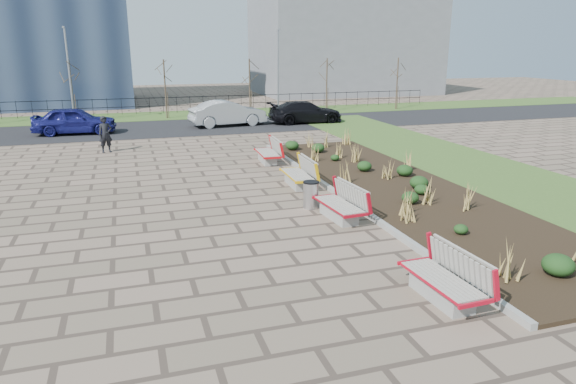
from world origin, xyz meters
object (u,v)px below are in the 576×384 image
object	(u,v)px
bench_c	(297,173)
pedestrian	(105,134)
bench_a	(442,277)
car_black	(305,112)
bench_d	(267,151)
car_silver	(228,113)
bench_b	(339,203)
lamp_east	(278,73)
car_blue	(75,121)
lamp_west	(70,76)
litter_bin	(311,195)

from	to	relation	value
bench_c	pedestrian	distance (m)	10.94
bench_a	car_black	bearing A→B (deg)	74.75
bench_d	car_silver	distance (m)	11.04
bench_b	lamp_east	distance (m)	23.88
car_blue	lamp_east	distance (m)	14.55
bench_b	lamp_west	distance (m)	25.02
car_blue	car_silver	size ratio (longest dim) A/B	0.94
car_black	lamp_east	size ratio (longest dim) A/B	0.82
bench_a	car_blue	bearing A→B (deg)	107.64
bench_c	car_black	world-z (taller)	car_black
car_black	car_blue	bearing A→B (deg)	91.76
bench_a	car_silver	world-z (taller)	car_silver
car_black	car_silver	bearing A→B (deg)	88.17
pedestrian	car_silver	world-z (taller)	pedestrian
litter_bin	car_silver	bearing A→B (deg)	87.28
pedestrian	lamp_west	bearing A→B (deg)	86.13
car_silver	car_black	bearing A→B (deg)	-100.20
bench_b	lamp_east	world-z (taller)	lamp_east
bench_c	lamp_west	world-z (taller)	lamp_west
bench_c	bench_d	bearing A→B (deg)	91.46
bench_b	car_silver	world-z (taller)	car_silver
car_blue	litter_bin	bearing A→B (deg)	-151.18
car_blue	car_silver	world-z (taller)	car_silver
car_silver	lamp_east	xyz separation A→B (m)	(4.57, 4.20, 2.23)
bench_b	lamp_west	bearing A→B (deg)	106.80
lamp_east	bench_b	bearing A→B (deg)	-102.16
bench_d	pedestrian	size ratio (longest dim) A/B	1.21
car_silver	lamp_east	bearing A→B (deg)	-54.92
bench_d	lamp_west	xyz separation A→B (m)	(-9.00, 15.23, 2.54)
car_blue	car_silver	xyz separation A→B (m)	(9.02, 0.46, 0.02)
bench_d	lamp_east	bearing A→B (deg)	74.44
bench_a	car_blue	size ratio (longest dim) A/B	0.46
bench_c	car_black	xyz separation A→B (m)	(5.56, 14.91, 0.23)
bench_d	car_black	xyz separation A→B (m)	(5.56, 10.79, 0.23)
bench_a	litter_bin	size ratio (longest dim) A/B	2.50
pedestrian	car_black	size ratio (longest dim) A/B	0.36
car_blue	lamp_west	size ratio (longest dim) A/B	0.76
bench_a	bench_d	xyz separation A→B (m)	(0.00, 13.23, 0.00)
lamp_west	bench_c	bearing A→B (deg)	-65.06
bench_b	car_silver	bearing A→B (deg)	84.31
pedestrian	car_silver	size ratio (longest dim) A/B	0.36
car_black	lamp_east	world-z (taller)	lamp_east
car_blue	pedestrian	bearing A→B (deg)	-159.69
car_blue	bench_a	bearing A→B (deg)	-156.65
litter_bin	pedestrian	size ratio (longest dim) A/B	0.48
bench_a	lamp_west	xyz separation A→B (m)	(-9.00, 28.46, 2.54)
litter_bin	pedestrian	bearing A→B (deg)	119.52
bench_b	litter_bin	size ratio (longest dim) A/B	2.50
bench_c	lamp_west	distance (m)	21.49
car_silver	lamp_east	distance (m)	6.60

